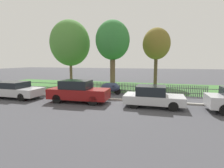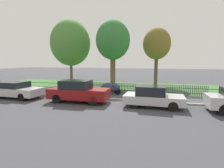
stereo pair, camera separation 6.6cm
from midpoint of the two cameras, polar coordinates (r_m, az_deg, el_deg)
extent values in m
plane|color=#424247|center=(13.00, 6.45, -5.70)|extent=(120.00, 120.00, 0.00)
cube|color=#B2ADA3|center=(13.08, 6.52, -5.35)|extent=(38.36, 0.20, 0.12)
cube|color=#3D7033|center=(20.09, 9.74, -1.08)|extent=(38.36, 8.31, 0.01)
cube|color=#4C4C51|center=(16.00, 8.25, -2.27)|extent=(38.36, 0.03, 0.05)
cube|color=#4C4C51|center=(15.93, 8.27, -0.79)|extent=(38.36, 0.03, 0.05)
cube|color=#4C4C51|center=(17.58, -10.53, -0.76)|extent=(0.06, 0.03, 0.95)
cube|color=#4C4C51|center=(17.52, -10.10, -0.78)|extent=(0.06, 0.03, 0.95)
cube|color=#4C4C51|center=(17.45, -9.67, -0.80)|extent=(0.06, 0.03, 0.95)
cube|color=#4C4C51|center=(17.39, -9.24, -0.82)|extent=(0.06, 0.03, 0.95)
cube|color=#4C4C51|center=(17.33, -8.81, -0.84)|extent=(0.06, 0.03, 0.95)
cube|color=#4C4C51|center=(17.28, -8.37, -0.85)|extent=(0.06, 0.03, 0.95)
cube|color=#4C4C51|center=(17.22, -7.93, -0.87)|extent=(0.06, 0.03, 0.95)
cube|color=#4C4C51|center=(17.16, -7.49, -0.89)|extent=(0.06, 0.03, 0.95)
cube|color=#4C4C51|center=(17.11, -7.05, -0.91)|extent=(0.06, 0.03, 0.95)
cube|color=#4C4C51|center=(17.05, -6.60, -0.93)|extent=(0.06, 0.03, 0.95)
cube|color=#4C4C51|center=(17.00, -6.15, -0.95)|extent=(0.06, 0.03, 0.95)
cube|color=#4C4C51|center=(16.95, -5.69, -0.97)|extent=(0.06, 0.03, 0.95)
cube|color=#4C4C51|center=(16.89, -5.24, -0.99)|extent=(0.06, 0.03, 0.95)
cube|color=#4C4C51|center=(16.84, -4.78, -1.01)|extent=(0.06, 0.03, 0.95)
cube|color=#4C4C51|center=(16.80, -4.31, -1.03)|extent=(0.06, 0.03, 0.95)
cube|color=#4C4C51|center=(16.75, -3.85, -1.05)|extent=(0.06, 0.03, 0.95)
cube|color=#4C4C51|center=(16.70, -3.38, -1.07)|extent=(0.06, 0.03, 0.95)
cube|color=#4C4C51|center=(16.65, -2.91, -1.09)|extent=(0.06, 0.03, 0.95)
cube|color=#4C4C51|center=(16.61, -2.44, -1.11)|extent=(0.06, 0.03, 0.95)
cube|color=#4C4C51|center=(16.57, -1.96, -1.13)|extent=(0.06, 0.03, 0.95)
cube|color=#4C4C51|center=(16.52, -1.48, -1.15)|extent=(0.06, 0.03, 0.95)
cube|color=#4C4C51|center=(16.48, -1.00, -1.17)|extent=(0.06, 0.03, 0.95)
cube|color=#4C4C51|center=(16.44, -0.52, -1.19)|extent=(0.06, 0.03, 0.95)
cube|color=#4C4C51|center=(16.40, -0.04, -1.21)|extent=(0.06, 0.03, 0.95)
cube|color=#4C4C51|center=(16.37, 0.45, -1.24)|extent=(0.06, 0.03, 0.95)
cube|color=#4C4C51|center=(16.33, 0.94, -1.26)|extent=(0.06, 0.03, 0.95)
cube|color=#4C4C51|center=(16.29, 1.43, -1.28)|extent=(0.06, 0.03, 0.95)
cube|color=#4C4C51|center=(16.26, 1.93, -1.30)|extent=(0.06, 0.03, 0.95)
cube|color=#4C4C51|center=(16.23, 2.42, -1.32)|extent=(0.06, 0.03, 0.95)
cube|color=#4C4C51|center=(16.20, 2.92, -1.34)|extent=(0.06, 0.03, 0.95)
cube|color=#4C4C51|center=(16.17, 3.42, -1.36)|extent=(0.06, 0.03, 0.95)
cube|color=#4C4C51|center=(16.14, 3.92, -1.38)|extent=(0.06, 0.03, 0.95)
cube|color=#4C4C51|center=(16.11, 4.42, -1.40)|extent=(0.06, 0.03, 0.95)
cube|color=#4C4C51|center=(16.08, 4.93, -1.42)|extent=(0.06, 0.03, 0.95)
cube|color=#4C4C51|center=(16.06, 5.44, -1.44)|extent=(0.06, 0.03, 0.95)
cube|color=#4C4C51|center=(16.03, 5.94, -1.46)|extent=(0.06, 0.03, 0.95)
cube|color=#4C4C51|center=(16.01, 6.45, -1.48)|extent=(0.06, 0.03, 0.95)
cube|color=#4C4C51|center=(15.99, 6.97, -1.50)|extent=(0.06, 0.03, 0.95)
cube|color=#4C4C51|center=(15.97, 7.48, -1.52)|extent=(0.06, 0.03, 0.95)
cube|color=#4C4C51|center=(15.95, 7.99, -1.54)|extent=(0.06, 0.03, 0.95)
cube|color=#4C4C51|center=(15.93, 8.51, -1.56)|extent=(0.06, 0.03, 0.95)
cube|color=#4C4C51|center=(15.91, 9.02, -1.58)|extent=(0.06, 0.03, 0.95)
cube|color=#4C4C51|center=(15.90, 9.54, -1.60)|extent=(0.06, 0.03, 0.95)
cube|color=#4C4C51|center=(15.88, 10.06, -1.62)|extent=(0.06, 0.03, 0.95)
cube|color=#4C4C51|center=(15.87, 10.58, -1.63)|extent=(0.06, 0.03, 0.95)
cube|color=#4C4C51|center=(15.86, 11.10, -1.65)|extent=(0.06, 0.03, 0.95)
cube|color=#4C4C51|center=(15.85, 11.62, -1.67)|extent=(0.06, 0.03, 0.95)
cube|color=#4C4C51|center=(15.84, 12.14, -1.69)|extent=(0.06, 0.03, 0.95)
cube|color=#4C4C51|center=(15.83, 12.66, -1.71)|extent=(0.06, 0.03, 0.95)
cube|color=#4C4C51|center=(15.83, 13.18, -1.73)|extent=(0.06, 0.03, 0.95)
cube|color=#4C4C51|center=(15.82, 13.71, -1.75)|extent=(0.06, 0.03, 0.95)
cube|color=#4C4C51|center=(15.82, 14.23, -1.77)|extent=(0.06, 0.03, 0.95)
cube|color=#4C4C51|center=(15.82, 14.75, -1.79)|extent=(0.06, 0.03, 0.95)
cube|color=#4C4C51|center=(15.82, 15.27, -1.80)|extent=(0.06, 0.03, 0.95)
cube|color=#4C4C51|center=(15.82, 15.80, -1.82)|extent=(0.06, 0.03, 0.95)
cube|color=#4C4C51|center=(15.82, 16.32, -1.84)|extent=(0.06, 0.03, 0.95)
cube|color=#4C4C51|center=(15.82, 16.84, -1.86)|extent=(0.06, 0.03, 0.95)
cube|color=#4C4C51|center=(15.83, 17.37, -1.88)|extent=(0.06, 0.03, 0.95)
cube|color=#4C4C51|center=(15.83, 17.89, -1.89)|extent=(0.06, 0.03, 0.95)
cube|color=#4C4C51|center=(15.84, 18.41, -1.91)|extent=(0.06, 0.03, 0.95)
cube|color=#4C4C51|center=(15.85, 18.93, -1.93)|extent=(0.06, 0.03, 0.95)
cube|color=#4C4C51|center=(15.86, 19.45, -1.94)|extent=(0.06, 0.03, 0.95)
cube|color=#4C4C51|center=(15.87, 19.97, -1.96)|extent=(0.06, 0.03, 0.95)
cube|color=#4C4C51|center=(15.88, 20.49, -1.98)|extent=(0.06, 0.03, 0.95)
cube|color=#4C4C51|center=(15.90, 21.01, -1.99)|extent=(0.06, 0.03, 0.95)
cube|color=#4C4C51|center=(15.91, 21.53, -2.01)|extent=(0.06, 0.03, 0.95)
cube|color=#4C4C51|center=(15.93, 22.05, -2.03)|extent=(0.06, 0.03, 0.95)
cube|color=#4C4C51|center=(15.94, 22.56, -2.04)|extent=(0.06, 0.03, 0.95)
cube|color=#4C4C51|center=(15.96, 23.08, -2.06)|extent=(0.06, 0.03, 0.95)
cube|color=#4C4C51|center=(15.98, 23.59, -2.07)|extent=(0.06, 0.03, 0.95)
cube|color=#4C4C51|center=(16.00, 24.10, -2.09)|extent=(0.06, 0.03, 0.95)
cube|color=#4C4C51|center=(16.03, 24.61, -2.10)|extent=(0.06, 0.03, 0.95)
cube|color=#4C4C51|center=(16.05, 25.12, -2.12)|extent=(0.06, 0.03, 0.95)
cube|color=#4C4C51|center=(16.08, 25.63, -2.13)|extent=(0.06, 0.03, 0.95)
cube|color=#4C4C51|center=(16.10, 26.13, -2.15)|extent=(0.06, 0.03, 0.95)
cube|color=#4C4C51|center=(16.13, 26.64, -2.16)|extent=(0.06, 0.03, 0.95)
cube|color=#4C4C51|center=(16.16, 27.14, -2.17)|extent=(0.06, 0.03, 0.95)
cube|color=#4C4C51|center=(16.19, 27.64, -2.19)|extent=(0.06, 0.03, 0.95)
cube|color=#4C4C51|center=(16.22, 28.14, -2.20)|extent=(0.06, 0.03, 0.95)
cube|color=#4C4C51|center=(16.25, 28.64, -2.21)|extent=(0.06, 0.03, 0.95)
cube|color=#BCBCC1|center=(16.11, -29.11, -2.07)|extent=(4.45, 1.91, 0.59)
cube|color=black|center=(16.20, -29.78, -0.16)|extent=(2.14, 1.70, 0.47)
cylinder|color=black|center=(15.85, -23.36, -2.79)|extent=(0.59, 0.15, 0.59)
cylinder|color=black|center=(14.60, -27.65, -3.87)|extent=(0.59, 0.15, 0.59)
cylinder|color=black|center=(17.72, -30.22, -2.18)|extent=(0.59, 0.15, 0.59)
cube|color=maroon|center=(12.86, -10.89, -3.04)|extent=(4.38, 1.84, 0.72)
cube|color=black|center=(12.85, -11.84, -0.11)|extent=(2.13, 1.59, 0.59)
cylinder|color=black|center=(13.15, -4.15, -4.07)|extent=(0.65, 0.17, 0.65)
cylinder|color=black|center=(11.73, -6.39, -5.52)|extent=(0.65, 0.17, 0.65)
cylinder|color=black|center=(14.17, -14.54, -3.46)|extent=(0.65, 0.17, 0.65)
cylinder|color=black|center=(12.86, -17.73, -4.68)|extent=(0.65, 0.17, 0.65)
cube|color=#BCBCC1|center=(11.68, 13.30, -4.78)|extent=(3.77, 1.76, 0.53)
cube|color=black|center=(11.58, 12.45, -2.03)|extent=(1.81, 1.58, 0.59)
cylinder|color=black|center=(12.52, 18.79, -5.19)|extent=(0.58, 0.14, 0.58)
cylinder|color=black|center=(10.96, 19.22, -6.98)|extent=(0.58, 0.14, 0.58)
cylinder|color=black|center=(12.60, 8.11, -4.78)|extent=(0.58, 0.14, 0.58)
cylinder|color=black|center=(11.05, 6.99, -6.50)|extent=(0.58, 0.14, 0.58)
cylinder|color=black|center=(12.79, 30.71, -5.39)|extent=(0.67, 0.15, 0.67)
cylinder|color=black|center=(15.47, 1.68, -2.42)|extent=(0.60, 0.14, 0.59)
cylinder|color=black|center=(15.92, -2.93, -2.14)|extent=(0.60, 0.14, 0.59)
ellipsoid|color=#2D3851|center=(15.63, -0.66, -1.04)|extent=(1.82, 0.83, 0.81)
ellipsoid|color=#2D3851|center=(15.46, 0.80, -0.31)|extent=(0.47, 0.92, 0.38)
cylinder|color=brown|center=(23.25, -13.33, 4.49)|extent=(0.34, 0.34, 3.65)
ellipsoid|color=#4C8438|center=(23.33, -13.59, 12.86)|extent=(4.99, 4.99, 5.74)
cylinder|color=brown|center=(20.56, 0.11, 4.97)|extent=(0.59, 0.59, 4.11)
ellipsoid|color=#337A38|center=(20.68, 0.11, 14.14)|extent=(3.93, 3.93, 4.52)
cylinder|color=brown|center=(22.17, 13.97, 4.79)|extent=(0.41, 0.41, 4.00)
ellipsoid|color=olive|center=(22.25, 14.22, 12.64)|extent=(3.29, 3.29, 3.79)
camera|label=1|loc=(0.03, -90.13, -0.02)|focal=28.00mm
camera|label=2|loc=(0.03, 89.87, 0.02)|focal=28.00mm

